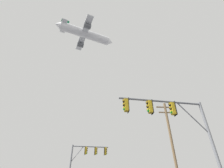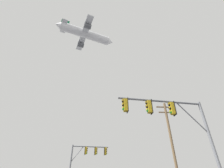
{
  "view_description": "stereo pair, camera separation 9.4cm",
  "coord_description": "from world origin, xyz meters",
  "views": [
    {
      "loc": [
        -0.99,
        -3.2,
        1.21
      ],
      "look_at": [
        0.26,
        19.72,
        15.98
      ],
      "focal_mm": 25.68,
      "sensor_mm": 36.0,
      "label": 1
    },
    {
      "loc": [
        -0.9,
        -3.2,
        1.21
      ],
      "look_at": [
        0.26,
        19.72,
        15.98
      ],
      "focal_mm": 25.68,
      "sensor_mm": 36.0,
      "label": 2
    }
  ],
  "objects": [
    {
      "name": "utility_pole",
      "position": [
        6.64,
        14.84,
        5.36
      ],
      "size": [
        2.2,
        0.28,
        10.11
      ],
      "color": "brown",
      "rests_on": "ground"
    },
    {
      "name": "airplane",
      "position": [
        -8.9,
        38.05,
        50.03
      ],
      "size": [
        21.99,
        16.99,
        6.15
      ],
      "color": "white"
    },
    {
      "name": "signal_pole_far",
      "position": [
        -3.1,
        19.51,
        4.54
      ],
      "size": [
        4.83,
        0.79,
        5.91
      ],
      "color": "slate",
      "rests_on": "ground"
    },
    {
      "name": "signal_pole_near",
      "position": [
        3.87,
        7.23,
        5.15
      ],
      "size": [
        6.36,
        0.96,
        6.65
      ],
      "color": "slate",
      "rests_on": "ground"
    }
  ]
}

